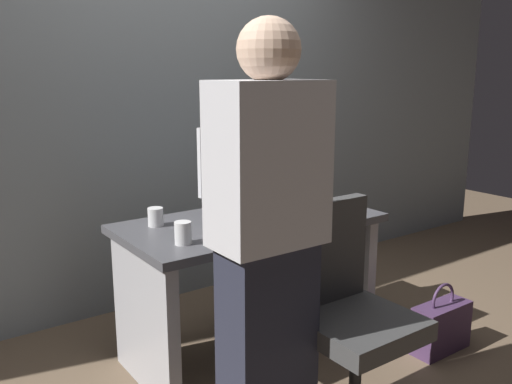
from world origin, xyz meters
TOP-DOWN VIEW (x-y plane):
  - ground_plane at (0.00, 0.00)m, footprint 9.00×9.00m
  - wall_back at (0.00, 0.93)m, footprint 6.40×0.10m
  - desk at (0.00, 0.00)m, footprint 1.31×0.67m
  - office_chair at (-0.03, -0.73)m, footprint 0.52×0.52m
  - person_at_desk at (-0.41, -0.69)m, footprint 0.40×0.24m
  - monitor at (0.09, 0.21)m, footprint 0.54×0.15m
  - keyboard at (-0.02, -0.10)m, footprint 0.43×0.13m
  - mouse at (0.26, -0.08)m, footprint 0.06×0.10m
  - cup_near_keyboard at (-0.47, -0.16)m, footprint 0.07×0.07m
  - cup_by_monitor at (-0.44, 0.17)m, footprint 0.07×0.07m
  - book_stack at (0.49, 0.11)m, footprint 0.23×0.20m
  - cell_phone at (0.41, -0.16)m, footprint 0.08×0.15m
  - handbag at (0.81, -0.60)m, footprint 0.34×0.14m

SIDE VIEW (x-z plane):
  - ground_plane at x=0.00m, z-range 0.00..0.00m
  - handbag at x=0.81m, z-range -0.05..0.33m
  - office_chair at x=-0.03m, z-range -0.04..0.90m
  - desk at x=0.00m, z-range 0.13..0.85m
  - cell_phone at x=0.41m, z-range 0.72..0.73m
  - keyboard at x=-0.02m, z-range 0.72..0.74m
  - mouse at x=0.26m, z-range 0.72..0.76m
  - cup_by_monitor at x=-0.44m, z-range 0.72..0.81m
  - cup_near_keyboard at x=-0.47m, z-range 0.72..0.82m
  - book_stack at x=0.49m, z-range 0.72..0.88m
  - person_at_desk at x=-0.41m, z-range 0.02..1.66m
  - monitor at x=0.09m, z-range 0.75..1.21m
  - wall_back at x=0.00m, z-range 0.00..3.00m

